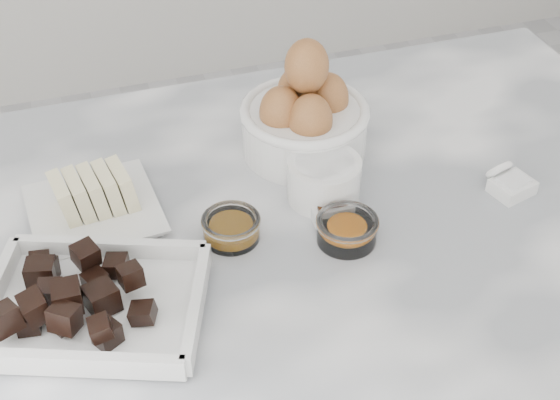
# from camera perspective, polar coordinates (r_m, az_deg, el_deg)

# --- Properties ---
(marble_slab) EXTENTS (1.20, 0.80, 0.04)m
(marble_slab) POSITION_cam_1_polar(r_m,az_deg,el_deg) (0.97, -0.58, -4.06)
(marble_slab) COLOR white
(marble_slab) RESTS_ON cabinet
(chocolate_dish) EXTENTS (0.28, 0.25, 0.06)m
(chocolate_dish) POSITION_cam_1_polar(r_m,az_deg,el_deg) (0.88, -13.46, -7.07)
(chocolate_dish) COLOR white
(chocolate_dish) RESTS_ON marble_slab
(butter_plate) EXTENTS (0.17, 0.17, 0.06)m
(butter_plate) POSITION_cam_1_polar(r_m,az_deg,el_deg) (1.00, -13.74, -0.14)
(butter_plate) COLOR white
(butter_plate) RESTS_ON marble_slab
(sugar_ramekin) EXTENTS (0.10, 0.10, 0.06)m
(sugar_ramekin) POSITION_cam_1_polar(r_m,az_deg,el_deg) (1.00, 3.24, 1.61)
(sugar_ramekin) COLOR white
(sugar_ramekin) RESTS_ON marble_slab
(egg_bowl) EXTENTS (0.18, 0.18, 0.17)m
(egg_bowl) POSITION_cam_1_polar(r_m,az_deg,el_deg) (1.07, 1.80, 6.11)
(egg_bowl) COLOR white
(egg_bowl) RESTS_ON marble_slab
(honey_bowl) EXTENTS (0.07, 0.07, 0.03)m
(honey_bowl) POSITION_cam_1_polar(r_m,az_deg,el_deg) (0.95, -3.59, -2.02)
(honey_bowl) COLOR white
(honey_bowl) RESTS_ON marble_slab
(zest_bowl) EXTENTS (0.08, 0.08, 0.03)m
(zest_bowl) POSITION_cam_1_polar(r_m,az_deg,el_deg) (0.95, 4.92, -2.10)
(zest_bowl) COLOR white
(zest_bowl) RESTS_ON marble_slab
(vanilla_spoon) EXTENTS (0.05, 0.06, 0.04)m
(vanilla_spoon) POSITION_cam_1_polar(r_m,az_deg,el_deg) (0.99, 3.59, -0.34)
(vanilla_spoon) COLOR white
(vanilla_spoon) RESTS_ON marble_slab
(salt_spoon) EXTENTS (0.06, 0.07, 0.04)m
(salt_spoon) POSITION_cam_1_polar(r_m,az_deg,el_deg) (1.07, 16.40, 1.27)
(salt_spoon) COLOR white
(salt_spoon) RESTS_ON marble_slab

